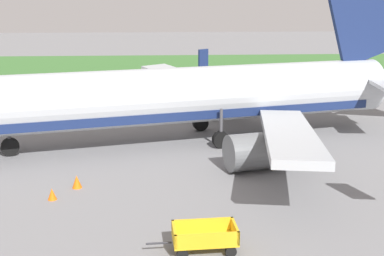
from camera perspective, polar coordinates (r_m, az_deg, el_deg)
grass_strip at (r=66.38m, az=-2.47°, el=6.54°), size 220.00×28.00×0.06m
airplane at (r=34.28m, az=-0.28°, el=3.53°), size 37.31×30.20×11.34m
baggage_cart_fourth_in_row at (r=20.54m, az=1.38°, el=-11.96°), size 3.59×1.55×1.07m
traffic_cone_near_plane at (r=27.38m, az=-12.63°, el=-5.82°), size 0.51×0.51×0.67m
traffic_cone_mid_apron at (r=26.21m, az=-15.23°, el=-7.06°), size 0.44×0.44×0.58m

